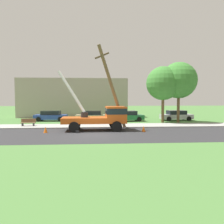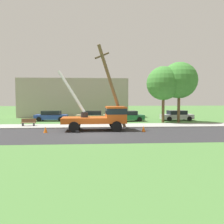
{
  "view_description": "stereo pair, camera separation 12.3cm",
  "coord_description": "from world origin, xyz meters",
  "px_view_note": "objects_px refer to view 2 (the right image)",
  "views": [
    {
      "loc": [
        0.19,
        -19.66,
        3.18
      ],
      "look_at": [
        1.83,
        2.91,
        1.78
      ],
      "focal_mm": 36.31,
      "sensor_mm": 36.0,
      "label": 1
    },
    {
      "loc": [
        0.31,
        -19.67,
        3.18
      ],
      "look_at": [
        1.83,
        2.91,
        1.78
      ],
      "focal_mm": 36.31,
      "sensor_mm": 36.0,
      "label": 2
    }
  ],
  "objects_px": {
    "utility_truck": "(103,116)",
    "parked_sedan_tan": "(92,116)",
    "parked_sedan_silver": "(177,115)",
    "roadside_tree_far": "(163,83)",
    "roadside_tree_near": "(179,80)",
    "park_bench": "(29,123)",
    "parked_sedan_green": "(128,116)",
    "leaning_utility_pole": "(112,87)",
    "traffic_cone_ahead": "(144,129)",
    "parked_sedan_blue": "(51,116)",
    "traffic_cone_behind": "(45,130)"
  },
  "relations": [
    {
      "from": "leaning_utility_pole",
      "to": "parked_sedan_silver",
      "type": "distance_m",
      "value": 13.35
    },
    {
      "from": "leaning_utility_pole",
      "to": "parked_sedan_silver",
      "type": "xyz_separation_m",
      "value": [
        9.76,
        8.37,
        -3.57
      ]
    },
    {
      "from": "parked_sedan_green",
      "to": "parked_sedan_tan",
      "type": "bearing_deg",
      "value": 174.03
    },
    {
      "from": "leaning_utility_pole",
      "to": "park_bench",
      "type": "height_order",
      "value": "leaning_utility_pole"
    },
    {
      "from": "parked_sedan_blue",
      "to": "park_bench",
      "type": "distance_m",
      "value": 6.31
    },
    {
      "from": "traffic_cone_behind",
      "to": "park_bench",
      "type": "relative_size",
      "value": 0.35
    },
    {
      "from": "parked_sedan_tan",
      "to": "park_bench",
      "type": "distance_m",
      "value": 8.99
    },
    {
      "from": "utility_truck",
      "to": "parked_sedan_blue",
      "type": "distance_m",
      "value": 11.73
    },
    {
      "from": "parked_sedan_silver",
      "to": "roadside_tree_near",
      "type": "height_order",
      "value": "roadside_tree_near"
    },
    {
      "from": "parked_sedan_silver",
      "to": "traffic_cone_behind",
      "type": "bearing_deg",
      "value": -147.19
    },
    {
      "from": "park_bench",
      "to": "roadside_tree_far",
      "type": "height_order",
      "value": "roadside_tree_far"
    },
    {
      "from": "utility_truck",
      "to": "park_bench",
      "type": "height_order",
      "value": "utility_truck"
    },
    {
      "from": "parked_sedan_green",
      "to": "roadside_tree_near",
      "type": "relative_size",
      "value": 0.58
    },
    {
      "from": "park_bench",
      "to": "roadside_tree_near",
      "type": "distance_m",
      "value": 19.1
    },
    {
      "from": "parked_sedan_silver",
      "to": "roadside_tree_far",
      "type": "xyz_separation_m",
      "value": [
        -2.77,
        -2.62,
        4.33
      ]
    },
    {
      "from": "parked_sedan_blue",
      "to": "roadside_tree_near",
      "type": "xyz_separation_m",
      "value": [
        16.89,
        -3.07,
        4.73
      ]
    },
    {
      "from": "traffic_cone_ahead",
      "to": "parked_sedan_silver",
      "type": "height_order",
      "value": "parked_sedan_silver"
    },
    {
      "from": "parked_sedan_blue",
      "to": "parked_sedan_tan",
      "type": "relative_size",
      "value": 1.0
    },
    {
      "from": "parked_sedan_silver",
      "to": "roadside_tree_far",
      "type": "height_order",
      "value": "roadside_tree_far"
    },
    {
      "from": "traffic_cone_behind",
      "to": "park_bench",
      "type": "xyz_separation_m",
      "value": [
        -2.88,
        4.63,
        0.18
      ]
    },
    {
      "from": "traffic_cone_ahead",
      "to": "roadside_tree_near",
      "type": "distance_m",
      "value": 11.12
    },
    {
      "from": "roadside_tree_near",
      "to": "park_bench",
      "type": "bearing_deg",
      "value": -170.33
    },
    {
      "from": "traffic_cone_ahead",
      "to": "roadside_tree_near",
      "type": "relative_size",
      "value": 0.07
    },
    {
      "from": "parked_sedan_blue",
      "to": "park_bench",
      "type": "xyz_separation_m",
      "value": [
        -1.29,
        -6.17,
        -0.25
      ]
    },
    {
      "from": "utility_truck",
      "to": "parked_sedan_blue",
      "type": "xyz_separation_m",
      "value": [
        -6.85,
        9.49,
        -0.7
      ]
    },
    {
      "from": "utility_truck",
      "to": "traffic_cone_ahead",
      "type": "relative_size",
      "value": 12.21
    },
    {
      "from": "traffic_cone_ahead",
      "to": "roadside_tree_near",
      "type": "bearing_deg",
      "value": 51.04
    },
    {
      "from": "utility_truck",
      "to": "parked_sedan_tan",
      "type": "distance_m",
      "value": 9.11
    },
    {
      "from": "utility_truck",
      "to": "traffic_cone_behind",
      "type": "relative_size",
      "value": 12.21
    },
    {
      "from": "roadside_tree_near",
      "to": "parked_sedan_tan",
      "type": "bearing_deg",
      "value": 167.02
    },
    {
      "from": "leaning_utility_pole",
      "to": "traffic_cone_behind",
      "type": "xyz_separation_m",
      "value": [
        -6.25,
        -1.95,
        -4.0
      ]
    },
    {
      "from": "traffic_cone_ahead",
      "to": "parked_sedan_tan",
      "type": "bearing_deg",
      "value": 116.13
    },
    {
      "from": "parked_sedan_green",
      "to": "roadside_tree_far",
      "type": "relative_size",
      "value": 0.63
    },
    {
      "from": "leaning_utility_pole",
      "to": "parked_sedan_green",
      "type": "relative_size",
      "value": 1.85
    },
    {
      "from": "parked_sedan_silver",
      "to": "roadside_tree_far",
      "type": "bearing_deg",
      "value": -136.55
    },
    {
      "from": "leaning_utility_pole",
      "to": "parked_sedan_blue",
      "type": "height_order",
      "value": "leaning_utility_pole"
    },
    {
      "from": "roadside_tree_far",
      "to": "park_bench",
      "type": "bearing_deg",
      "value": -169.2
    },
    {
      "from": "roadside_tree_far",
      "to": "parked_sedan_silver",
      "type": "bearing_deg",
      "value": 43.45
    },
    {
      "from": "parked_sedan_blue",
      "to": "parked_sedan_tan",
      "type": "bearing_deg",
      "value": -4.87
    },
    {
      "from": "traffic_cone_ahead",
      "to": "traffic_cone_behind",
      "type": "relative_size",
      "value": 1.0
    },
    {
      "from": "park_bench",
      "to": "leaning_utility_pole",
      "type": "bearing_deg",
      "value": -16.32
    },
    {
      "from": "roadside_tree_far",
      "to": "leaning_utility_pole",
      "type": "bearing_deg",
      "value": -140.57
    },
    {
      "from": "traffic_cone_behind",
      "to": "leaning_utility_pole",
      "type": "bearing_deg",
      "value": 17.34
    },
    {
      "from": "parked_sedan_tan",
      "to": "parked_sedan_silver",
      "type": "distance_m",
      "value": 11.93
    },
    {
      "from": "parked_sedan_tan",
      "to": "roadside_tree_far",
      "type": "bearing_deg",
      "value": -15.92
    },
    {
      "from": "leaning_utility_pole",
      "to": "parked_sedan_blue",
      "type": "bearing_deg",
      "value": 131.54
    },
    {
      "from": "park_bench",
      "to": "roadside_tree_near",
      "type": "xyz_separation_m",
      "value": [
        18.18,
        3.1,
        4.98
      ]
    },
    {
      "from": "parked_sedan_green",
      "to": "parked_sedan_silver",
      "type": "distance_m",
      "value": 7.12
    },
    {
      "from": "traffic_cone_ahead",
      "to": "parked_sedan_blue",
      "type": "distance_m",
      "value": 15.16
    },
    {
      "from": "traffic_cone_behind",
      "to": "roadside_tree_near",
      "type": "distance_m",
      "value": 17.9
    }
  ]
}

